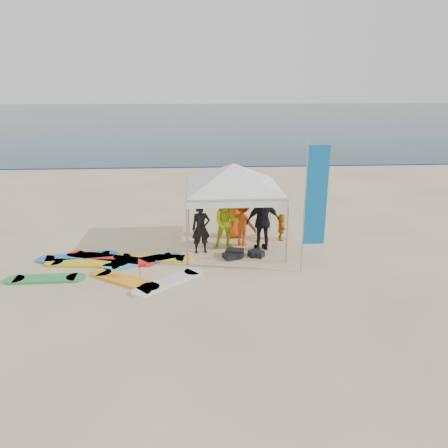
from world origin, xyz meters
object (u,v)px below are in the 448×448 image
person_orange_a (243,223)px  canopy_tent (234,164)px  person_seated (281,227)px  marker_pennant (144,263)px  person_black_a (201,228)px  feather_flag (315,198)px  surfboard_spread (114,266)px  person_black_b (263,221)px  person_yellow (226,223)px  person_orange_b (235,214)px

person_orange_a → canopy_tent: canopy_tent is taller
person_seated → marker_pennant: person_seated is taller
person_black_a → person_orange_a: bearing=14.6°
feather_flag → surfboard_spread: feather_flag is taller
person_black_a → person_orange_a: person_black_a is taller
marker_pennant → person_black_a: bearing=50.3°
person_black_a → person_orange_a: (1.43, 0.61, -0.03)m
person_seated → marker_pennant: 5.38m
marker_pennant → person_black_b: bearing=29.8°
person_yellow → canopy_tent: bearing=34.5°
person_orange_b → feather_flag: (1.96, -3.15, 1.41)m
person_black_b → person_seated: 1.33m
person_orange_a → canopy_tent: size_ratio=0.37×
canopy_tent → feather_flag: feather_flag is taller
person_orange_b → person_seated: bearing=156.7°
person_black_b → person_orange_a: bearing=-51.2°
person_orange_b → marker_pennant: 4.44m
person_black_a → person_black_b: size_ratio=0.84×
person_black_b → surfboard_spread: person_black_b is taller
canopy_tent → person_orange_a: bearing=15.4°
person_black_a → person_orange_b: size_ratio=0.98×
marker_pennant → surfboard_spread: size_ratio=0.12×
person_seated → canopy_tent: 2.97m
person_black_b → person_orange_b: size_ratio=1.17×
person_orange_a → feather_flag: size_ratio=0.42×
person_yellow → person_seated: bearing=19.5°
person_black_b → person_orange_b: person_black_b is taller
person_black_a → feather_flag: feather_flag is taller
person_black_a → surfboard_spread: 2.95m
person_black_b → canopy_tent: size_ratio=0.46×
person_yellow → feather_flag: 3.42m
person_orange_b → marker_pennant: bearing=39.7°
person_black_a → canopy_tent: bearing=16.9°
person_black_a → feather_flag: bearing=-37.2°
person_orange_a → person_seated: bearing=-121.7°
person_black_b → canopy_tent: (-0.94, 0.39, 1.83)m
person_yellow → canopy_tent: 1.95m
person_black_b → feather_flag: feather_flag is taller
person_yellow → person_orange_a: 0.65m
person_orange_b → marker_pennant: size_ratio=2.62×
person_orange_a → person_seated: size_ratio=1.69×
person_yellow → feather_flag: bearing=-41.4°
feather_flag → person_orange_b: bearing=121.9°
person_yellow → person_orange_a: size_ratio=1.12×
person_yellow → surfboard_spread: person_yellow is taller
person_black_a → person_yellow: (0.84, 0.35, 0.06)m
person_orange_b → marker_pennant: (-2.85, -3.39, -0.34)m
person_orange_a → feather_flag: feather_flag is taller
person_orange_b → person_black_b: bearing=111.6°
person_black_b → feather_flag: (1.16, -1.86, 1.27)m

